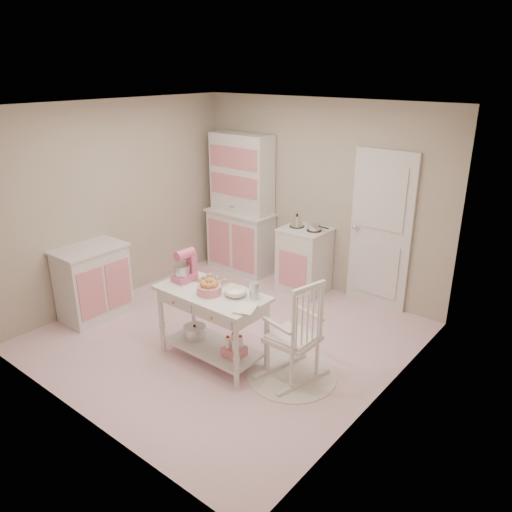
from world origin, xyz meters
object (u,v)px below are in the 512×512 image
at_px(bread_basket, 209,290).
at_px(stove, 304,260).
at_px(work_table, 213,326).
at_px(stand_mixer, 184,266).
at_px(hutch, 240,204).
at_px(base_cabinet, 93,282).
at_px(rocking_chair, 293,329).

bearing_deg(bread_basket, stove, 96.70).
distance_m(work_table, stand_mixer, 0.71).
bearing_deg(work_table, hutch, 123.97).
height_order(base_cabinet, bread_basket, base_cabinet).
relative_size(hutch, base_cabinet, 2.26).
distance_m(stove, rocking_chair, 2.11).
xyz_separation_m(work_table, bread_basket, (0.02, -0.05, 0.45)).
height_order(hutch, work_table, hutch).
height_order(rocking_chair, bread_basket, rocking_chair).
distance_m(stove, stand_mixer, 2.12).
relative_size(stove, stand_mixer, 2.71).
height_order(stove, stand_mixer, stand_mixer).
xyz_separation_m(hutch, rocking_chair, (2.28, -1.86, -0.49)).
relative_size(rocking_chair, work_table, 0.92).
relative_size(base_cabinet, stand_mixer, 2.71).
bearing_deg(hutch, base_cabinet, -100.07).
relative_size(hutch, bread_basket, 8.32).
xyz_separation_m(stand_mixer, bread_basket, (0.44, -0.07, -0.12)).
distance_m(stove, bread_basket, 2.17).
xyz_separation_m(base_cabinet, stand_mixer, (1.42, 0.23, 0.51)).
distance_m(hutch, work_table, 2.64).
bearing_deg(bread_basket, hutch, 123.73).
height_order(work_table, bread_basket, bread_basket).
relative_size(hutch, rocking_chair, 1.89).
distance_m(work_table, bread_basket, 0.45).
xyz_separation_m(stove, bread_basket, (0.25, -2.12, 0.39)).
relative_size(base_cabinet, bread_basket, 3.68).
bearing_deg(work_table, stand_mixer, 177.27).
relative_size(base_cabinet, rocking_chair, 0.84).
bearing_deg(stove, hutch, 177.61).
bearing_deg(hutch, stand_mixer, -64.34).
height_order(stove, rocking_chair, rocking_chair).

